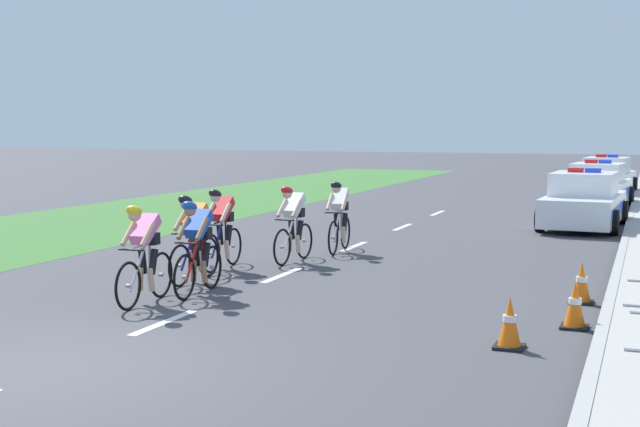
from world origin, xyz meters
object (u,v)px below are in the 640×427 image
object	(u,v)px
police_car_second	(598,187)
traffic_cone_far	(510,323)
cyclist_third	(194,237)
police_car_third	(607,177)
cyclist_lead	(144,253)
cyclist_sixth	(339,216)
traffic_cone_mid	(575,305)
cyclist_fourth	(222,228)
cyclist_fifth	(293,223)
cyclist_second	(198,246)
traffic_cone_near	(582,283)
police_car_nearest	(584,202)

from	to	relation	value
police_car_second	traffic_cone_far	world-z (taller)	police_car_second
cyclist_third	traffic_cone_far	world-z (taller)	cyclist_third
police_car_third	cyclist_lead	bearing A→B (deg)	-102.47
cyclist_sixth	traffic_cone_far	xyz separation A→B (m)	(4.65, -6.77, -0.48)
police_car_third	cyclist_third	bearing A→B (deg)	-103.97
traffic_cone_mid	police_car_third	bearing A→B (deg)	91.82
cyclist_fourth	police_car_third	bearing A→B (deg)	74.66
cyclist_fifth	traffic_cone_mid	size ratio (longest dim) A/B	2.69
police_car_third	traffic_cone_mid	size ratio (longest dim) A/B	7.08
cyclist_fourth	police_car_second	xyz separation A→B (m)	(5.85, 15.48, -0.11)
cyclist_second	traffic_cone_near	size ratio (longest dim) A/B	2.69
cyclist_third	traffic_cone_near	xyz separation A→B (m)	(6.37, 0.58, -0.48)
traffic_cone_mid	cyclist_third	bearing A→B (deg)	169.91
cyclist_third	cyclist_sixth	world-z (taller)	same
cyclist_lead	police_car_nearest	distance (m)	13.76
police_car_second	traffic_cone_far	xyz separation A→B (m)	(0.11, -19.38, -0.37)
police_car_third	traffic_cone_near	world-z (taller)	police_car_third
cyclist_fifth	police_car_third	world-z (taller)	police_car_third
cyclist_lead	traffic_cone_near	bearing A→B (deg)	21.75
cyclist_third	police_car_second	size ratio (longest dim) A/B	0.38
cyclist_lead	cyclist_sixth	xyz separation A→B (m)	(0.90, 6.14, 0.00)
cyclist_fifth	police_car_nearest	xyz separation A→B (m)	(4.91, 8.15, -0.11)
cyclist_sixth	traffic_cone_mid	xyz separation A→B (m)	(5.30, -5.41, -0.48)
cyclist_fourth	police_car_nearest	xyz separation A→B (m)	(5.85, 9.37, -0.11)
cyclist_third	cyclist_fourth	world-z (taller)	same
cyclist_fourth	cyclist_fifth	xyz separation A→B (m)	(0.94, 1.22, 0.00)
police_car_nearest	traffic_cone_far	distance (m)	13.27
cyclist_fifth	police_car_second	xyz separation A→B (m)	(4.91, 14.26, -0.11)
cyclist_fourth	traffic_cone_near	xyz separation A→B (m)	(6.57, -0.82, -0.48)
cyclist_third	cyclist_second	bearing A→B (deg)	-57.20
cyclist_sixth	traffic_cone_mid	bearing A→B (deg)	-45.59
cyclist_lead	cyclist_fourth	bearing A→B (deg)	97.18
police_car_nearest	traffic_cone_mid	xyz separation A→B (m)	(0.76, -11.91, -0.37)
traffic_cone_near	cyclist_lead	bearing A→B (deg)	-158.25
police_car_third	traffic_cone_mid	bearing A→B (deg)	-88.18
cyclist_fourth	cyclist_fifth	world-z (taller)	same
traffic_cone_mid	cyclist_fourth	bearing A→B (deg)	158.98
cyclist_lead	traffic_cone_far	size ratio (longest dim) A/B	2.69
cyclist_second	police_car_nearest	xyz separation A→B (m)	(5.05, 11.71, -0.11)
cyclist_second	cyclist_sixth	size ratio (longest dim) A/B	1.00
cyclist_third	police_car_nearest	distance (m)	12.16
police_car_second	cyclist_fifth	bearing A→B (deg)	-109.02
cyclist_fourth	police_car_second	size ratio (longest dim) A/B	0.38
cyclist_fourth	police_car_third	distance (m)	22.12
cyclist_fourth	traffic_cone_mid	distance (m)	7.10
cyclist_lead	traffic_cone_near	xyz separation A→B (m)	(6.16, 2.46, -0.48)
police_car_third	traffic_cone_far	xyz separation A→B (m)	(0.11, -25.23, -0.37)
police_car_second	police_car_third	bearing A→B (deg)	90.00
traffic_cone_far	police_car_second	bearing A→B (deg)	90.33
traffic_cone_mid	traffic_cone_far	world-z (taller)	same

